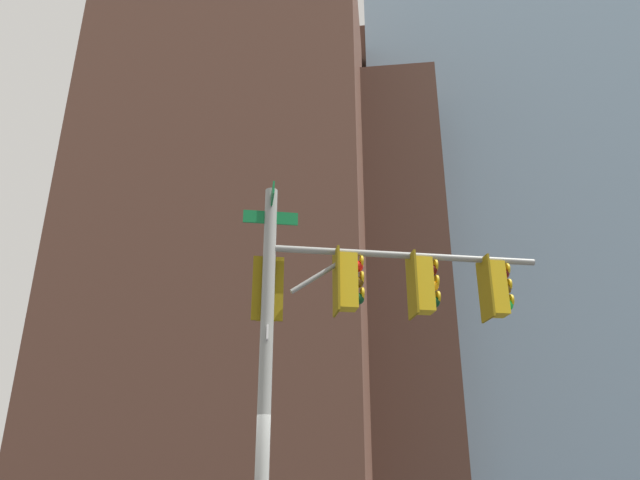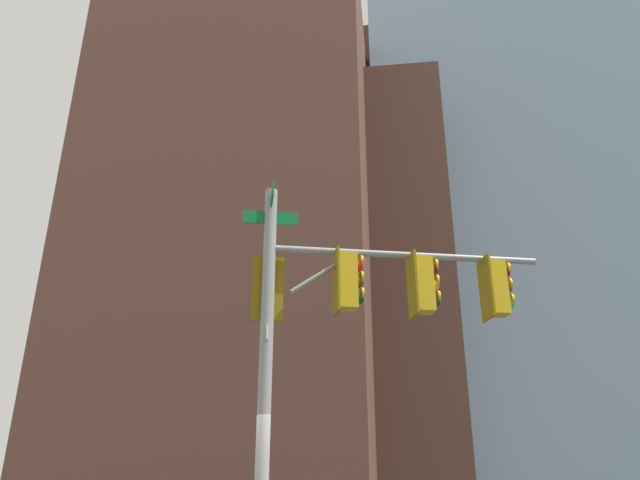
# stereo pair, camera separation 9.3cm
# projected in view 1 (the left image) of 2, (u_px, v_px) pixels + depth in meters

# --- Properties ---
(signal_pole_assembly) EXTENTS (1.97, 5.28, 6.48)m
(signal_pole_assembly) POSITION_uv_depth(u_px,v_px,m) (351.00, 305.00, 10.44)
(signal_pole_assembly) COLOR gray
(signal_pole_assembly) RESTS_ON ground_plane
(building_brick_nearside) EXTENTS (23.86, 17.45, 35.37)m
(building_brick_nearside) POSITION_uv_depth(u_px,v_px,m) (348.00, 300.00, 57.07)
(building_brick_nearside) COLOR #4C3328
(building_brick_nearside) RESTS_ON ground_plane
(building_brick_midblock) EXTENTS (21.34, 19.98, 42.57)m
(building_brick_midblock) POSITION_uv_depth(u_px,v_px,m) (241.00, 220.00, 48.41)
(building_brick_midblock) COLOR brown
(building_brick_midblock) RESTS_ON ground_plane
(building_glass_tower) EXTENTS (33.98, 32.93, 68.56)m
(building_glass_tower) POSITION_uv_depth(u_px,v_px,m) (512.00, 188.00, 71.49)
(building_glass_tower) COLOR #7A99B2
(building_glass_tower) RESTS_ON ground_plane
(building_brick_farside) EXTENTS (16.11, 16.98, 47.08)m
(building_brick_farside) POSITION_uv_depth(u_px,v_px,m) (298.00, 260.00, 63.60)
(building_brick_farside) COLOR brown
(building_brick_farside) RESTS_ON ground_plane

